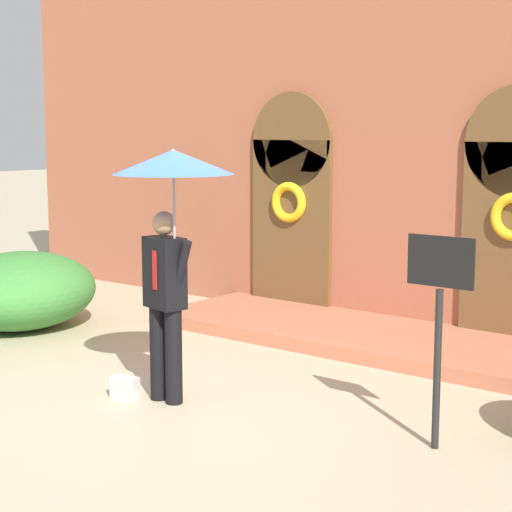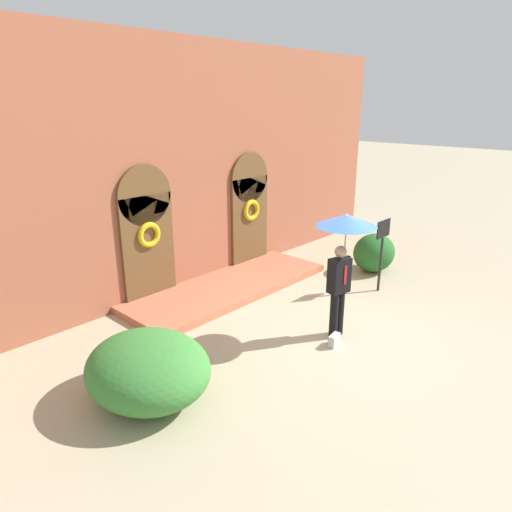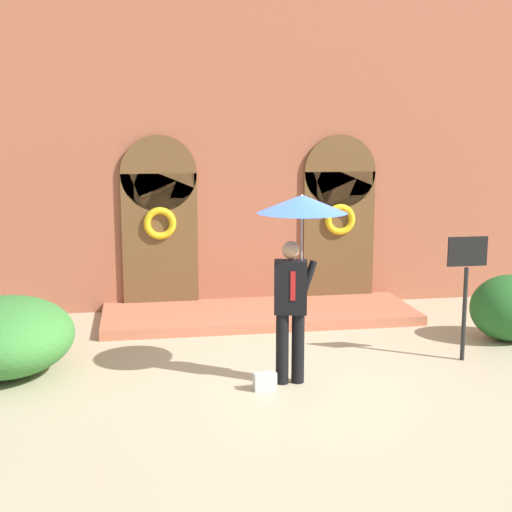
# 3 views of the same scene
# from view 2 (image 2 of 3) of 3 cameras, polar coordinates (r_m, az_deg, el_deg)

# --- Properties ---
(ground_plane) EXTENTS (80.00, 80.00, 0.00)m
(ground_plane) POSITION_cam_2_polar(r_m,az_deg,el_deg) (9.18, 10.21, -9.25)
(ground_plane) COLOR tan
(building_facade) EXTENTS (14.00, 2.30, 5.60)m
(building_facade) POSITION_cam_2_polar(r_m,az_deg,el_deg) (11.01, -7.63, 10.30)
(building_facade) COLOR #9E563D
(building_facade) RESTS_ON ground
(person_with_umbrella) EXTENTS (1.10, 1.10, 2.36)m
(person_with_umbrella) POSITION_cam_2_polar(r_m,az_deg,el_deg) (8.40, 11.00, 2.12)
(person_with_umbrella) COLOR black
(person_with_umbrella) RESTS_ON ground
(handbag) EXTENTS (0.29, 0.16, 0.22)m
(handbag) POSITION_cam_2_polar(r_m,az_deg,el_deg) (8.63, 9.75, -10.32)
(handbag) COLOR #B7B7B2
(handbag) RESTS_ON ground
(sign_post) EXTENTS (0.56, 0.06, 1.72)m
(sign_post) POSITION_cam_2_polar(r_m,az_deg,el_deg) (10.88, 15.49, 1.49)
(sign_post) COLOR black
(sign_post) RESTS_ON ground
(shrub_left) EXTENTS (1.77, 2.00, 1.00)m
(shrub_left) POSITION_cam_2_polar(r_m,az_deg,el_deg) (7.17, -13.34, -13.55)
(shrub_left) COLOR #387A33
(shrub_left) RESTS_ON ground
(shrub_right) EXTENTS (1.23, 1.02, 1.00)m
(shrub_right) POSITION_cam_2_polar(r_m,az_deg,el_deg) (12.36, 14.54, 0.40)
(shrub_right) COLOR #235B23
(shrub_right) RESTS_ON ground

